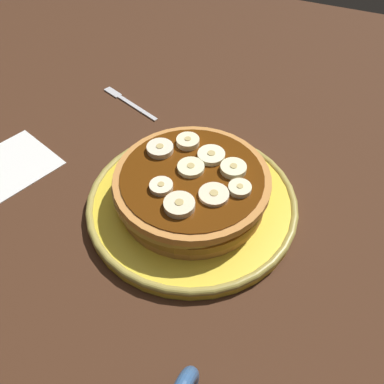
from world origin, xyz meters
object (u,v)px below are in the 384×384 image
banana_slice_7 (214,195)px  banana_slice_0 (191,168)px  plate (192,202)px  banana_slice_8 (188,142)px  banana_slice_5 (239,189)px  banana_slice_3 (161,187)px  fork (127,101)px  napkin (12,164)px  banana_slice_2 (160,149)px  banana_slice_1 (211,156)px  banana_slice_6 (179,205)px  banana_slice_4 (233,169)px  pancake_stack (191,187)px

banana_slice_7 → banana_slice_0: bearing=54.8°
plate → banana_slice_8: size_ratio=9.03×
banana_slice_8 → banana_slice_5: bearing=-120.3°
banana_slice_3 → fork: (20.31, 17.05, -5.84)cm
plate → banana_slice_5: size_ratio=9.97×
banana_slice_8 → napkin: banana_slice_8 is taller
banana_slice_2 → banana_slice_3: 6.55cm
banana_slice_1 → banana_slice_8: bearing=72.9°
banana_slice_2 → fork: banana_slice_2 is taller
banana_slice_2 → banana_slice_6: size_ratio=0.96×
banana_slice_5 → banana_slice_8: banana_slice_8 is taller
banana_slice_4 → banana_slice_5: bearing=-148.0°
banana_slice_3 → napkin: (0.19, 24.53, -5.94)cm
banana_slice_0 → banana_slice_3: bearing=156.2°
banana_slice_4 → banana_slice_8: same height
pancake_stack → banana_slice_7: 4.94cm
banana_slice_1 → fork: bearing=57.5°
banana_slice_1 → fork: 24.88cm
banana_slice_8 → napkin: 26.23cm
plate → banana_slice_0: (0.89, 0.55, 5.14)cm
banana_slice_1 → banana_slice_6: (-9.11, 0.18, 0.09)cm
banana_slice_7 → plate: bearing=60.4°
pancake_stack → banana_slice_3: (-3.44, 2.28, 2.42)cm
banana_slice_8 → napkin: (-8.28, 24.15, -6.03)cm
banana_slice_2 → banana_slice_8: bearing=-45.0°
banana_slice_6 → fork: 30.54cm
plate → fork: 25.82cm
plate → banana_slice_5: bearing=-91.1°
banana_slice_1 → banana_slice_7: banana_slice_1 is taller
banana_slice_2 → napkin: banana_slice_2 is taller
banana_slice_2 → banana_slice_3: bearing=-152.1°
banana_slice_0 → banana_slice_8: banana_slice_8 is taller
banana_slice_3 → banana_slice_7: banana_slice_3 is taller
banana_slice_6 → banana_slice_7: (3.12, -2.91, -0.16)cm
banana_slice_7 → banana_slice_8: 9.63cm
banana_slice_5 → fork: (17.04, 25.54, -5.85)cm
pancake_stack → banana_slice_4: banana_slice_4 is taller
plate → banana_slice_7: 6.59cm
banana_slice_7 → fork: size_ratio=0.28×
banana_slice_4 → banana_slice_5: size_ratio=1.18×
banana_slice_5 → fork: size_ratio=0.22×
banana_slice_4 → napkin: 32.36cm
plate → fork: plate is taller
plate → banana_slice_3: size_ratio=9.78×
banana_slice_3 → banana_slice_1: bearing=-24.6°
banana_slice_0 → banana_slice_6: 6.20cm
pancake_stack → banana_slice_0: 2.57cm
plate → banana_slice_3: banana_slice_3 is taller
plate → banana_slice_2: banana_slice_2 is taller
banana_slice_5 → banana_slice_6: size_ratio=0.77×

